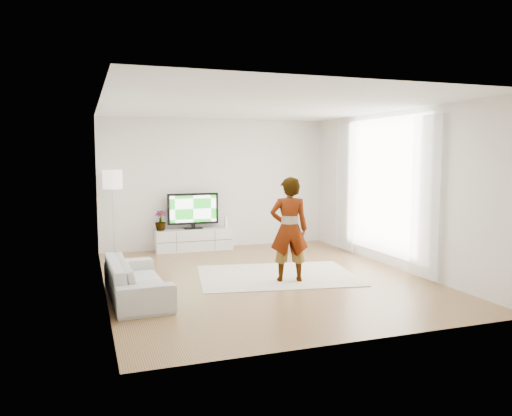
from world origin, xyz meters
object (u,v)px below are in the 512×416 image
object	(u,v)px
media_console	(194,240)
sofa	(137,279)
rug	(277,275)
player	(289,229)
floor_lamp	(113,183)
television	(193,209)

from	to	relation	value
media_console	sofa	world-z (taller)	sofa
sofa	rug	bearing A→B (deg)	-78.52
rug	player	size ratio (longest dim) A/B	1.55
media_console	floor_lamp	distance (m)	2.05
sofa	floor_lamp	xyz separation A→B (m)	(-0.11, 3.21, 1.18)
media_console	floor_lamp	world-z (taller)	floor_lamp
television	player	xyz separation A→B (m)	(0.88, -3.15, -0.03)
rug	sofa	size ratio (longest dim) A/B	1.35
media_console	player	distance (m)	3.30
player	floor_lamp	bearing A→B (deg)	-35.31
rug	player	xyz separation A→B (m)	(0.04, -0.41, 0.84)
player	floor_lamp	distance (m)	4.00
sofa	player	bearing A→B (deg)	-88.28
player	floor_lamp	size ratio (longest dim) A/B	0.97
media_console	television	distance (m)	0.64
rug	floor_lamp	world-z (taller)	floor_lamp
television	sofa	world-z (taller)	television
player	television	bearing A→B (deg)	-59.14
player	rug	bearing A→B (deg)	-68.57
television	floor_lamp	distance (m)	1.74
media_console	floor_lamp	bearing A→B (deg)	-177.72
television	floor_lamp	bearing A→B (deg)	-176.75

